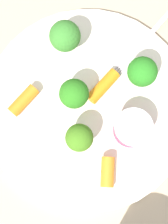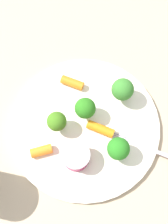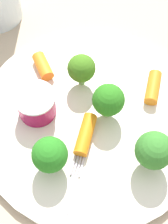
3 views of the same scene
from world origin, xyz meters
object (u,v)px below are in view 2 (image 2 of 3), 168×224
Objects in this scene: broccoli_floret_2 at (123,90)px; carrot_stick_2 at (41,151)px; sauce_cup at (76,157)px; broccoli_floret_1 at (57,122)px; broccoli_floret_3 at (118,149)px; carrot_stick_1 at (100,129)px; carrot_stick_0 at (72,83)px; fork at (158,153)px; plate at (84,125)px; broccoli_floret_0 at (85,108)px.

broccoli_floret_2 is 0.19m from carrot_stick_2.
broccoli_floret_2 reaches higher than carrot_stick_2.
broccoli_floret_2 reaches higher than sauce_cup.
sauce_cup is at bearing -94.72° from broccoli_floret_1.
carrot_stick_1 is at bearing 89.10° from broccoli_floret_3.
carrot_stick_0 is 0.87× the size of carrot_stick_1.
broccoli_floret_3 reaches higher than fork.
broccoli_floret_3 is 1.14× the size of carrot_stick_0.
sauce_cup is at bearing -137.15° from plate.
broccoli_floret_2 is at bearing -6.71° from broccoli_floret_0.
broccoli_floret_3 reaches higher than carrot_stick_2.
carrot_stick_0 is at bearing 86.05° from broccoli_floret_3.
fork is at bearing -30.44° from sauce_cup.
broccoli_floret_1 is at bearing 151.43° from plate.
broccoli_floret_2 is at bearing 24.15° from carrot_stick_1.
plate is at bearing 102.29° from broccoli_floret_3.
sauce_cup is 0.92× the size of broccoli_floret_0.
broccoli_floret_1 is at bearing 172.41° from broccoli_floret_2.
broccoli_floret_2 is 0.10m from carrot_stick_0.
broccoli_floret_0 is at bearing 173.29° from broccoli_floret_2.
broccoli_floret_3 is 0.16m from carrot_stick_0.
carrot_stick_0 reaches higher than plate.
broccoli_floret_3 reaches higher than plate.
plate is at bearing -0.05° from carrot_stick_2.
plate is at bearing 123.29° from fork.
sauce_cup is at bearing -159.71° from broccoli_floret_2.
carrot_stick_2 is (-0.05, -0.02, -0.02)m from broccoli_floret_1.
carrot_stick_2 is (-0.04, 0.05, -0.01)m from sauce_cup.
carrot_stick_1 is at bearing -56.11° from plate.
broccoli_floret_3 is at bearing -35.22° from carrot_stick_2.
broccoli_floret_3 is (0.07, -0.03, 0.01)m from sauce_cup.
carrot_stick_1 and carrot_stick_2 have the same top height.
broccoli_floret_1 is 0.30× the size of fork.
carrot_stick_2 is (-0.11, -0.02, -0.02)m from broccoli_floret_0.
carrot_stick_1 is at bearing 15.91° from sauce_cup.
carrot_stick_2 is at bearing 179.95° from plate.
carrot_stick_0 is (0.02, 0.07, -0.02)m from broccoli_floret_0.
broccoli_floret_0 is 0.06m from broccoli_floret_1.
carrot_stick_1 is at bearing -82.30° from broccoli_floret_0.
carrot_stick_2 is 0.21m from fork.
broccoli_floret_1 is at bearing 85.28° from sauce_cup.
sauce_cup is 0.15m from broccoli_floret_2.
sauce_cup is 0.07m from carrot_stick_2.
fork is (-0.01, -0.13, -0.03)m from broccoli_floret_2.
broccoli_floret_1 reaches higher than carrot_stick_2.
broccoli_floret_2 is at bearing 48.95° from broccoli_floret_3.
plate is at bearing 42.85° from sauce_cup.
sauce_cup is 0.08m from broccoli_floret_3.
broccoli_floret_0 reaches higher than fork.
carrot_stick_2 is at bearing 134.20° from sauce_cup.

